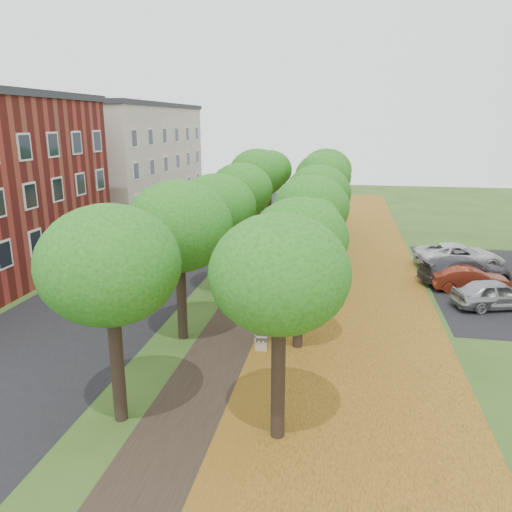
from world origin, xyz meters
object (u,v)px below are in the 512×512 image
at_px(bench, 262,333).
at_px(car_silver, 496,294).
at_px(car_white, 459,256).
at_px(car_red, 471,279).
at_px(car_grey, 465,270).

height_order(bench, car_silver, car_silver).
distance_m(car_silver, car_white, 7.04).
relative_size(car_red, car_grey, 0.77).
relative_size(car_silver, car_red, 1.04).
bearing_deg(car_silver, car_white, -14.62).
relative_size(car_silver, car_grey, 0.81).
bearing_deg(car_red, bench, 128.51).
xyz_separation_m(bench, car_silver, (10.47, 5.90, 0.29)).
xyz_separation_m(car_red, car_grey, (0.00, 1.34, 0.09)).
height_order(car_red, car_white, car_white).
distance_m(car_grey, car_white, 3.29).
bearing_deg(car_white, bench, 132.24).
distance_m(car_silver, car_grey, 3.82).
height_order(car_grey, car_white, car_grey).
bearing_deg(bench, car_white, -40.82).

